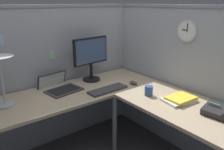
# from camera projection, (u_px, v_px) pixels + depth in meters

# --- Properties ---
(cubicle_wall_back) EXTENTS (2.57, 0.12, 1.58)m
(cubicle_wall_back) POSITION_uv_depth(u_px,v_px,m) (37.00, 79.00, 2.47)
(cubicle_wall_back) COLOR #999EA8
(cubicle_wall_back) RESTS_ON ground
(cubicle_wall_right) EXTENTS (0.12, 2.37, 1.58)m
(cubicle_wall_right) POSITION_uv_depth(u_px,v_px,m) (194.00, 84.00, 2.34)
(cubicle_wall_right) COLOR #999EA8
(cubicle_wall_right) RESTS_ON ground
(desk) EXTENTS (2.35, 2.15, 0.73)m
(desk) POSITION_uv_depth(u_px,v_px,m) (102.00, 119.00, 1.96)
(desk) COLOR tan
(desk) RESTS_ON ground
(monitor) EXTENTS (0.46, 0.20, 0.50)m
(monitor) POSITION_uv_depth(u_px,v_px,m) (91.00, 56.00, 2.55)
(monitor) COLOR black
(monitor) RESTS_ON desk
(laptop) EXTENTS (0.39, 0.43, 0.22)m
(laptop) POSITION_uv_depth(u_px,v_px,m) (59.00, 87.00, 2.37)
(laptop) COLOR #38383D
(laptop) RESTS_ON desk
(keyboard) EXTENTS (0.44, 0.16, 0.02)m
(keyboard) POSITION_uv_depth(u_px,v_px,m) (108.00, 90.00, 2.33)
(keyboard) COLOR #38383D
(keyboard) RESTS_ON desk
(computer_mouse) EXTENTS (0.06, 0.10, 0.03)m
(computer_mouse) POSITION_uv_depth(u_px,v_px,m) (133.00, 83.00, 2.50)
(computer_mouse) COLOR #38383D
(computer_mouse) RESTS_ON desk
(office_phone) EXTENTS (0.21, 0.22, 0.11)m
(office_phone) POSITION_uv_depth(u_px,v_px,m) (218.00, 111.00, 1.81)
(office_phone) COLOR #232326
(office_phone) RESTS_ON desk
(book_stack) EXTENTS (0.31, 0.26, 0.04)m
(book_stack) POSITION_uv_depth(u_px,v_px,m) (179.00, 99.00, 2.08)
(book_stack) COLOR silver
(book_stack) RESTS_ON desk
(coffee_mug) EXTENTS (0.08, 0.08, 0.10)m
(coffee_mug) POSITION_uv_depth(u_px,v_px,m) (149.00, 91.00, 2.20)
(coffee_mug) COLOR #2D4C8C
(coffee_mug) RESTS_ON desk
(wall_clock) EXTENTS (0.04, 0.22, 0.22)m
(wall_clock) POSITION_uv_depth(u_px,v_px,m) (187.00, 31.00, 2.22)
(wall_clock) COLOR #B7BABF
(pinned_note_middle) EXTENTS (0.06, 0.00, 0.09)m
(pinned_note_middle) POSITION_uv_depth(u_px,v_px,m) (52.00, 55.00, 2.45)
(pinned_note_middle) COLOR #8CCC99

